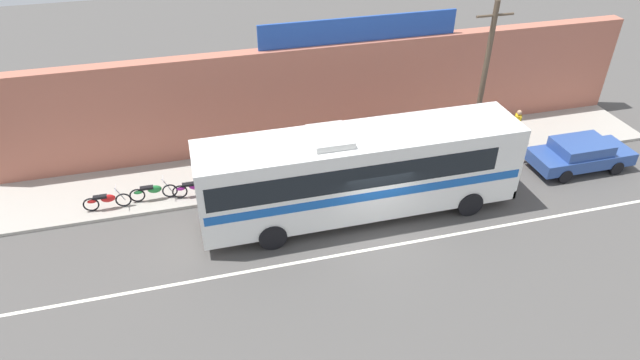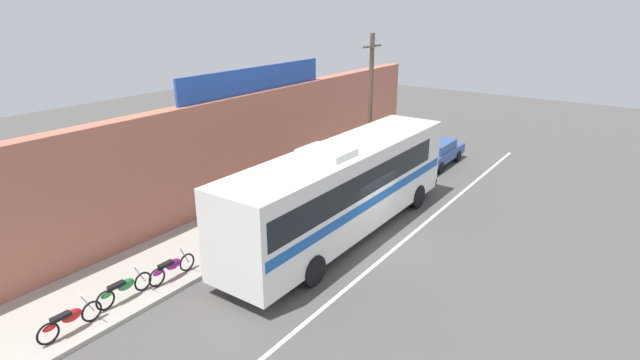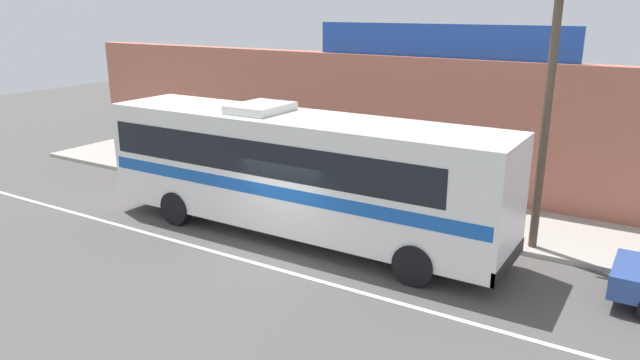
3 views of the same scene
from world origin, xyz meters
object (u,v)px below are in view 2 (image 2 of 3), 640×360
object	(u,v)px
parked_car	(435,152)
motorcycle_blue	(123,288)
intercity_bus	(343,186)
motorcycle_orange	(171,267)
pedestrian_far_left	(381,145)
motorcycle_green	(69,319)
pedestrian_by_curb	(292,175)
utility_pole	(370,106)

from	to	relation	value
parked_car	motorcycle_blue	bearing A→B (deg)	173.30
intercity_bus	motorcycle_orange	distance (m)	6.83
intercity_bus	pedestrian_far_left	world-z (taller)	intercity_bus
motorcycle_orange	motorcycle_green	world-z (taller)	same
motorcycle_orange	motorcycle_green	xyz separation A→B (m)	(-3.41, -0.00, 0.00)
intercity_bus	motorcycle_orange	size ratio (longest dim) A/B	6.72
motorcycle_orange	pedestrian_by_curb	distance (m)	8.35
motorcycle_blue	pedestrian_by_curb	world-z (taller)	pedestrian_by_curb
pedestrian_by_curb	pedestrian_far_left	bearing A→B (deg)	-8.05
pedestrian_far_left	utility_pole	bearing A→B (deg)	-165.16
motorcycle_green	pedestrian_far_left	world-z (taller)	pedestrian_far_left
intercity_bus	utility_pole	distance (m)	6.92
parked_car	pedestrian_by_curb	xyz separation A→B (m)	(-8.49, 3.47, 0.36)
intercity_bus	pedestrian_by_curb	world-z (taller)	intercity_bus
motorcycle_green	intercity_bus	bearing A→B (deg)	-15.37
pedestrian_far_left	pedestrian_by_curb	size ratio (longest dim) A/B	1.05
motorcycle_orange	pedestrian_by_curb	bearing A→B (deg)	10.27
pedestrian_far_left	motorcycle_green	bearing A→B (deg)	-178.35
utility_pole	motorcycle_blue	xyz separation A→B (m)	(-13.98, 0.34, -3.27)
intercity_bus	pedestrian_far_left	xyz separation A→B (m)	(8.85, 3.15, -0.92)
motorcycle_orange	pedestrian_by_curb	world-z (taller)	pedestrian_by_curb
utility_pole	parked_car	bearing A→B (deg)	-22.63
utility_pole	motorcycle_green	bearing A→B (deg)	179.40
intercity_bus	motorcycle_green	size ratio (longest dim) A/B	6.66
parked_car	motorcycle_blue	xyz separation A→B (m)	(-18.33, 2.15, -0.17)
utility_pole	pedestrian_far_left	bearing A→B (deg)	14.84
motorcycle_green	motorcycle_orange	bearing A→B (deg)	0.01
intercity_bus	utility_pole	world-z (taller)	utility_pole
utility_pole	intercity_bus	bearing A→B (deg)	-158.44
parked_car	motorcycle_blue	size ratio (longest dim) A/B	2.34
intercity_bus	motorcycle_green	xyz separation A→B (m)	(-9.54, 2.62, -1.50)
intercity_bus	pedestrian_by_curb	bearing A→B (deg)	63.24
utility_pole	motorcycle_green	xyz separation A→B (m)	(-15.76, 0.17, -3.27)
pedestrian_by_curb	parked_car	bearing A→B (deg)	-22.19
motorcycle_orange	pedestrian_far_left	distance (m)	15.00
motorcycle_blue	motorcycle_green	distance (m)	1.79
motorcycle_blue	intercity_bus	bearing A→B (deg)	-19.84
utility_pole	motorcycle_orange	distance (m)	12.78
intercity_bus	parked_car	world-z (taller)	intercity_bus
motorcycle_orange	intercity_bus	bearing A→B (deg)	-23.18
parked_car	pedestrian_far_left	distance (m)	3.07
utility_pole	motorcycle_blue	distance (m)	14.37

